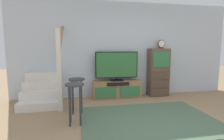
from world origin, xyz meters
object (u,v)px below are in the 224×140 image
at_px(desk_clock, 161,44).
at_px(bar_stool_near, 75,94).
at_px(side_cabinet, 158,72).
at_px(media_console, 117,89).
at_px(television, 117,65).
at_px(bar_stool_far, 77,88).

relative_size(desk_clock, bar_stool_near, 0.32).
height_order(side_cabinet, bar_stool_near, side_cabinet).
xyz_separation_m(desk_clock, bar_stool_near, (-2.41, -1.52, -0.95)).
height_order(media_console, television, television).
height_order(television, desk_clock, desk_clock).
distance_m(television, desk_clock, 1.43).
distance_m(television, side_cabinet, 1.27).
bearing_deg(bar_stool_far, side_cabinet, 22.47).
bearing_deg(side_cabinet, bar_stool_near, -146.86).
distance_m(desk_clock, bar_stool_near, 3.00).
xyz_separation_m(media_console, bar_stool_far, (-1.08, -0.95, 0.31)).
relative_size(television, side_cabinet, 0.86).
distance_m(side_cabinet, bar_stool_near, 2.81).
bearing_deg(desk_clock, side_cabinet, 165.36).
xyz_separation_m(bar_stool_near, bar_stool_far, (0.02, 0.57, -0.00)).
relative_size(desk_clock, bar_stool_far, 0.32).
xyz_separation_m(media_console, bar_stool_near, (-1.10, -1.52, 0.32)).
distance_m(desk_clock, bar_stool_far, 2.74).
distance_m(media_console, bar_stool_far, 1.47).
distance_m(media_console, desk_clock, 1.82).
bearing_deg(media_console, bar_stool_far, -138.64).
bearing_deg(bar_stool_near, media_console, 54.06).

